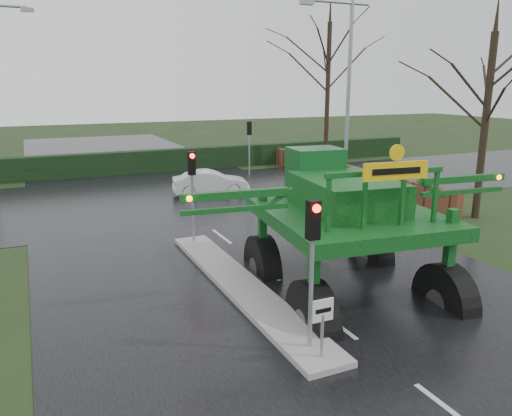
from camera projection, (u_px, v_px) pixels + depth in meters
name	position (u px, v px, depth m)	size (l,w,h in m)	color
ground	(333.00, 322.00, 12.66)	(140.00, 140.00, 0.00)	black
road_main	(205.00, 224.00, 21.48)	(14.00, 80.00, 0.02)	black
road_cross	(169.00, 196.00, 26.77)	(80.00, 12.00, 0.02)	black
median_island	(240.00, 286.00, 14.76)	(1.20, 10.00, 0.16)	gray
hedge_row	(137.00, 162.00, 33.65)	(44.00, 0.90, 1.50)	black
brick_wall	(334.00, 172.00, 30.87)	(0.40, 20.00, 1.20)	#592D1E
keep_left_sign	(323.00, 319.00, 10.55)	(0.50, 0.07, 1.35)	gray
traffic_signal_near	(313.00, 243.00, 10.61)	(0.26, 0.33, 3.52)	gray
traffic_signal_mid	(192.00, 177.00, 18.11)	(0.26, 0.33, 3.52)	gray
traffic_signal_far	(249.00, 136.00, 32.30)	(0.26, 0.33, 3.52)	gray
street_light_right	(344.00, 82.00, 25.10)	(3.85, 0.30, 10.00)	gray
tree_right_near	(488.00, 100.00, 21.33)	(5.60, 5.60, 9.64)	black
tree_right_far	(328.00, 75.00, 34.86)	(7.00, 7.00, 12.05)	black
crop_sprayer	(311.00, 220.00, 12.24)	(9.95, 6.72, 5.59)	black
white_sedan	(211.00, 195.00, 27.12)	(1.42, 4.07, 1.34)	silver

